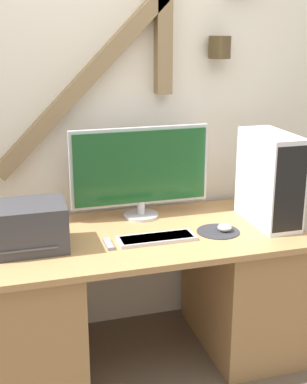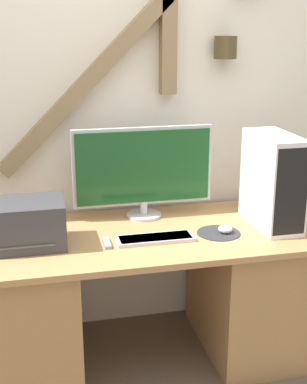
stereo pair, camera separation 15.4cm
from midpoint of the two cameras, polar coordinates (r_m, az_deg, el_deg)
wall_back at (r=2.91m, az=-1.37°, el=10.81°), size 6.40×0.17×2.70m
desk at (r=2.80m, az=0.43°, el=-10.93°), size 1.60×0.77×0.71m
monitor at (r=2.81m, az=0.47°, el=2.46°), size 0.74×0.19×0.49m
keyboard at (r=2.57m, az=1.91°, el=-4.99°), size 0.38×0.13×0.02m
mousepad at (r=2.68m, az=8.60°, el=-4.36°), size 0.22×0.22×0.00m
mouse at (r=2.68m, az=9.29°, el=-3.93°), size 0.07×0.07×0.04m
computer_tower at (r=2.78m, az=14.18°, el=1.16°), size 0.18×0.41×0.47m
printer at (r=2.53m, az=-11.79°, el=-3.38°), size 0.36×0.28×0.21m
remote_control at (r=2.53m, az=-3.28°, el=-5.46°), size 0.03×0.13×0.02m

